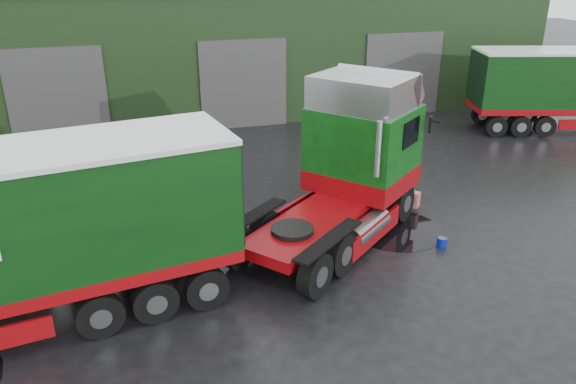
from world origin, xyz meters
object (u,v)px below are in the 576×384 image
object	(u,v)px
hero_tractor	(328,168)
tree_back_b	(304,9)
wash_bucket	(442,242)
warehouse	(220,40)

from	to	relation	value
hero_tractor	tree_back_b	size ratio (longest dim) A/B	0.96
wash_bucket	hero_tractor	bearing A→B (deg)	158.35
warehouse	hero_tractor	world-z (taller)	warehouse
wash_bucket	tree_back_b	world-z (taller)	tree_back_b
warehouse	tree_back_b	world-z (taller)	tree_back_b
warehouse	tree_back_b	bearing A→B (deg)	51.34
tree_back_b	wash_bucket	bearing A→B (deg)	-100.20
warehouse	tree_back_b	xyz separation A→B (m)	(8.00, 10.00, 0.59)
tree_back_b	hero_tractor	bearing A→B (deg)	-106.41
hero_tractor	tree_back_b	world-z (taller)	tree_back_b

